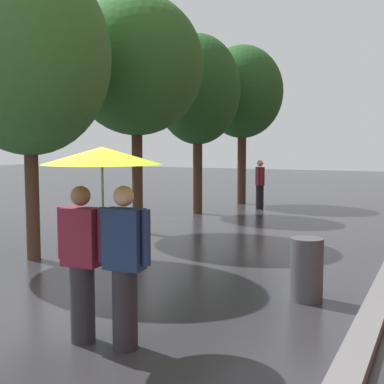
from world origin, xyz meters
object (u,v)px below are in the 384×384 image
pedestrian_walking_midground (260,184)px  couple_under_umbrella (102,209)px  street_tree_0 (28,56)px  street_tree_2 (198,90)px  street_tree_1 (136,66)px  litter_bin (307,269)px  street_tree_3 (242,93)px

pedestrian_walking_midground → couple_under_umbrella: bearing=-79.0°
street_tree_0 → pedestrian_walking_midground: street_tree_0 is taller
street_tree_2 → pedestrian_walking_midground: (1.37, 1.90, -2.95)m
street_tree_0 → street_tree_1: bearing=87.3°
street_tree_0 → pedestrian_walking_midground: size_ratio=3.36×
street_tree_1 → pedestrian_walking_midground: street_tree_1 is taller
couple_under_umbrella → litter_bin: 3.08m
litter_bin → pedestrian_walking_midground: pedestrian_walking_midground is taller
street_tree_0 → couple_under_umbrella: 5.00m
street_tree_2 → couple_under_umbrella: 10.69m
street_tree_1 → pedestrian_walking_midground: (1.15, 5.69, -3.14)m
street_tree_0 → street_tree_1: size_ratio=0.97×
street_tree_0 → couple_under_umbrella: bearing=-37.0°
street_tree_3 → street_tree_0: bearing=-91.1°
street_tree_0 → street_tree_2: bearing=90.6°
couple_under_umbrella → litter_bin: size_ratio=2.44×
litter_bin → pedestrian_walking_midground: 9.96m
street_tree_1 → street_tree_2: 3.80m
street_tree_2 → couple_under_umbrella: street_tree_2 is taller
street_tree_0 → street_tree_2: (-0.07, 7.08, 0.10)m
couple_under_umbrella → street_tree_0: bearing=143.0°
street_tree_3 → pedestrian_walking_midground: street_tree_3 is taller
street_tree_1 → couple_under_umbrella: street_tree_1 is taller
litter_bin → street_tree_3: bearing=115.2°
street_tree_1 → litter_bin: street_tree_1 is taller
couple_under_umbrella → street_tree_3: bearing=104.7°
street_tree_3 → litter_bin: (4.90, -10.40, -3.56)m
street_tree_3 → couple_under_umbrella: 13.55m
street_tree_2 → street_tree_0: bearing=-89.4°
street_tree_1 → street_tree_2: size_ratio=1.03×
street_tree_3 → street_tree_1: bearing=-90.4°
street_tree_0 → street_tree_3: (0.20, 10.18, 0.31)m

